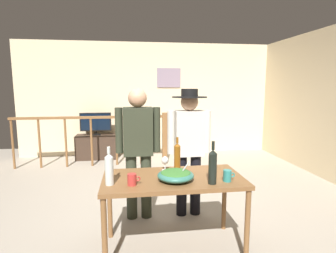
% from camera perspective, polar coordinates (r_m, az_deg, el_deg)
% --- Properties ---
extents(ground_plane, '(8.07, 8.07, 0.00)m').
position_cam_1_polar(ground_plane, '(3.82, -0.67, -16.78)').
color(ground_plane, '#9E9384').
extents(back_wall, '(5.98, 0.10, 2.64)m').
position_cam_1_polar(back_wall, '(6.55, -4.17, 5.74)').
color(back_wall, beige).
rests_on(back_wall, ground_plane).
extents(side_wall_right, '(0.10, 4.66, 2.64)m').
position_cam_1_polar(side_wall_right, '(5.55, 30.24, 4.14)').
color(side_wall_right, beige).
rests_on(side_wall_right, ground_plane).
extents(framed_picture, '(0.56, 0.03, 0.45)m').
position_cam_1_polar(framed_picture, '(6.54, 0.16, 10.21)').
color(framed_picture, gray).
extents(stair_railing, '(3.11, 0.10, 1.08)m').
position_cam_1_polar(stair_railing, '(5.69, -11.18, -1.45)').
color(stair_railing, brown).
rests_on(stair_railing, ground_plane).
extents(tv_console, '(0.90, 0.40, 0.54)m').
position_cam_1_polar(tv_console, '(6.38, -14.74, -4.12)').
color(tv_console, '#38281E').
rests_on(tv_console, ground_plane).
extents(flat_screen_tv, '(0.68, 0.12, 0.50)m').
position_cam_1_polar(flat_screen_tv, '(6.25, -14.97, 0.88)').
color(flat_screen_tv, black).
rests_on(flat_screen_tv, tv_console).
extents(serving_table, '(1.36, 0.69, 0.75)m').
position_cam_1_polar(serving_table, '(2.71, 1.08, -12.18)').
color(serving_table, brown).
rests_on(serving_table, ground_plane).
extents(salad_bowl, '(0.34, 0.34, 0.18)m').
position_cam_1_polar(salad_bowl, '(2.57, 1.63, -10.13)').
color(salad_bowl, '#337060').
rests_on(salad_bowl, serving_table).
extents(wine_glass, '(0.07, 0.07, 0.15)m').
position_cam_1_polar(wine_glass, '(2.85, -0.64, -7.23)').
color(wine_glass, silver).
rests_on(wine_glass, serving_table).
extents(wine_bottle_amber, '(0.07, 0.07, 0.35)m').
position_cam_1_polar(wine_bottle_amber, '(2.87, 1.95, -6.23)').
color(wine_bottle_amber, brown).
rests_on(wine_bottle_amber, serving_table).
extents(wine_bottle_clear, '(0.08, 0.08, 0.35)m').
position_cam_1_polar(wine_bottle_clear, '(2.50, -12.25, -8.65)').
color(wine_bottle_clear, silver).
rests_on(wine_bottle_clear, serving_table).
extents(wine_bottle_dark, '(0.08, 0.08, 0.39)m').
position_cam_1_polar(wine_bottle_dark, '(2.50, 9.36, -8.22)').
color(wine_bottle_dark, black).
rests_on(wine_bottle_dark, serving_table).
extents(mug_teal, '(0.11, 0.08, 0.11)m').
position_cam_1_polar(mug_teal, '(2.62, 12.39, -10.06)').
color(mug_teal, teal).
rests_on(mug_teal, serving_table).
extents(mug_red, '(0.12, 0.08, 0.10)m').
position_cam_1_polar(mug_red, '(2.48, -7.54, -10.98)').
color(mug_red, '#B7332D').
rests_on(mug_red, serving_table).
extents(person_standing_left, '(0.54, 0.22, 1.60)m').
position_cam_1_polar(person_standing_left, '(3.30, -6.28, -3.69)').
color(person_standing_left, '#2D3323').
rests_on(person_standing_left, ground_plane).
extents(person_standing_right, '(0.54, 0.43, 1.60)m').
position_cam_1_polar(person_standing_right, '(3.37, 4.43, -3.29)').
color(person_standing_right, black).
rests_on(person_standing_right, ground_plane).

